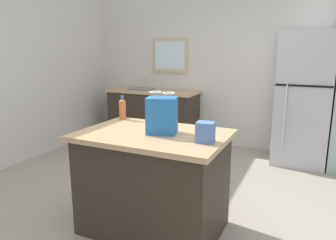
{
  "coord_description": "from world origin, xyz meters",
  "views": [
    {
      "loc": [
        1.14,
        -2.47,
        1.58
      ],
      "look_at": [
        -0.07,
        0.08,
        0.95
      ],
      "focal_mm": 33.2,
      "sensor_mm": 36.0,
      "label": 1
    }
  ],
  "objects_px": {
    "kitchen_island": "(153,181)",
    "refrigerator": "(303,99)",
    "shopping_bag": "(162,115)",
    "bottle": "(122,109)",
    "small_box": "(205,132)"
  },
  "relations": [
    {
      "from": "bottle",
      "to": "shopping_bag",
      "type": "bearing_deg",
      "value": -28.28
    },
    {
      "from": "shopping_bag",
      "to": "small_box",
      "type": "distance_m",
      "value": 0.43
    },
    {
      "from": "refrigerator",
      "to": "bottle",
      "type": "bearing_deg",
      "value": -127.72
    },
    {
      "from": "refrigerator",
      "to": "shopping_bag",
      "type": "distance_m",
      "value": 2.61
    },
    {
      "from": "kitchen_island",
      "to": "refrigerator",
      "type": "height_order",
      "value": "refrigerator"
    },
    {
      "from": "refrigerator",
      "to": "small_box",
      "type": "relative_size",
      "value": 11.71
    },
    {
      "from": "shopping_bag",
      "to": "bottle",
      "type": "height_order",
      "value": "shopping_bag"
    },
    {
      "from": "shopping_bag",
      "to": "bottle",
      "type": "bearing_deg",
      "value": 151.72
    },
    {
      "from": "kitchen_island",
      "to": "small_box",
      "type": "xyz_separation_m",
      "value": [
        0.49,
        -0.08,
        0.52
      ]
    },
    {
      "from": "shopping_bag",
      "to": "refrigerator",
      "type": "bearing_deg",
      "value": 67.47
    },
    {
      "from": "kitchen_island",
      "to": "refrigerator",
      "type": "relative_size",
      "value": 0.68
    },
    {
      "from": "refrigerator",
      "to": "small_box",
      "type": "bearing_deg",
      "value": -103.23
    },
    {
      "from": "kitchen_island",
      "to": "shopping_bag",
      "type": "distance_m",
      "value": 0.61
    },
    {
      "from": "refrigerator",
      "to": "bottle",
      "type": "xyz_separation_m",
      "value": [
        -1.61,
        -2.08,
        0.09
      ]
    },
    {
      "from": "shopping_bag",
      "to": "small_box",
      "type": "bearing_deg",
      "value": -12.35
    }
  ]
}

